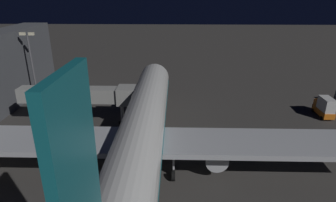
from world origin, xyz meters
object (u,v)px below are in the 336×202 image
jet_bridge (87,95)px  traffic_cone_nose_starboard (146,98)px  apron_floodlight_mast (32,62)px  cargo_truck_aft (325,107)px  traffic_cone_nose_port (166,98)px  airliner_at_gate (141,137)px

jet_bridge → traffic_cone_nose_starboard: 16.55m
jet_bridge → apron_floodlight_mast: bearing=-37.1°
cargo_truck_aft → jet_bridge: bearing=5.9°
jet_bridge → cargo_truck_aft: 44.40m
apron_floodlight_mast → traffic_cone_nose_starboard: apron_floodlight_mast is taller
jet_bridge → cargo_truck_aft: bearing=-174.1°
traffic_cone_nose_starboard → apron_floodlight_mast: bearing=4.9°
traffic_cone_nose_port → apron_floodlight_mast: bearing=4.2°
jet_bridge → traffic_cone_nose_port: (-13.39, -12.84, -5.32)m
jet_bridge → apron_floodlight_mast: 18.23m
airliner_at_gate → traffic_cone_nose_port: airliner_at_gate is taller
jet_bridge → traffic_cone_nose_port: size_ratio=37.60×
jet_bridge → traffic_cone_nose_starboard: (-8.99, -12.84, -5.32)m
traffic_cone_nose_port → traffic_cone_nose_starboard: size_ratio=1.00×
apron_floodlight_mast → traffic_cone_nose_port: apron_floodlight_mast is taller
cargo_truck_aft → traffic_cone_nose_port: size_ratio=9.49×
jet_bridge → traffic_cone_nose_port: bearing=-136.2°
apron_floodlight_mast → jet_bridge: bearing=142.9°
cargo_truck_aft → traffic_cone_nose_starboard: cargo_truck_aft is taller
apron_floodlight_mast → traffic_cone_nose_port: (-27.70, -2.01, -8.52)m
traffic_cone_nose_port → cargo_truck_aft: bearing=164.9°
airliner_at_gate → traffic_cone_nose_starboard: 28.13m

